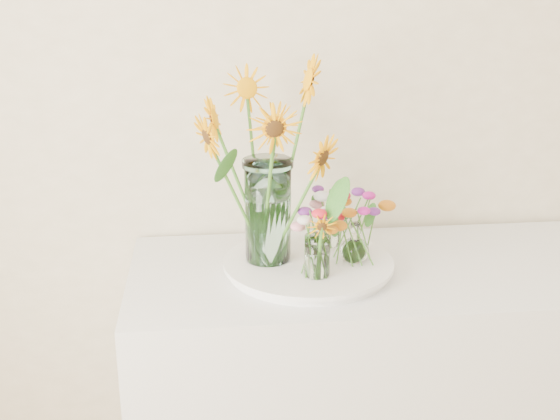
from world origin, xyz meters
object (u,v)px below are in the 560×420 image
(counter, at_px, (377,406))
(small_vase_b, at_px, (355,243))
(tray, at_px, (308,266))
(small_vase_a, at_px, (317,257))
(small_vase_c, at_px, (330,229))
(mason_jar, at_px, (268,211))

(counter, xyz_separation_m, small_vase_b, (-0.09, -0.01, 0.53))
(counter, distance_m, tray, 0.51)
(tray, bearing_deg, small_vase_b, -4.81)
(small_vase_a, relative_size, small_vase_c, 1.11)
(mason_jar, bearing_deg, small_vase_b, -8.29)
(mason_jar, relative_size, small_vase_b, 2.57)
(counter, xyz_separation_m, mason_jar, (-0.32, 0.02, 0.62))
(small_vase_a, bearing_deg, tray, 94.58)
(small_vase_a, xyz_separation_m, small_vase_c, (0.07, 0.21, -0.01))
(small_vase_c, bearing_deg, small_vase_a, -108.55)
(tray, relative_size, small_vase_b, 3.91)
(tray, bearing_deg, counter, 1.13)
(tray, relative_size, mason_jar, 1.52)
(mason_jar, bearing_deg, counter, -3.40)
(tray, bearing_deg, mason_jar, 167.75)
(small_vase_b, bearing_deg, tray, 175.19)
(mason_jar, distance_m, small_vase_b, 0.25)
(tray, xyz_separation_m, small_vase_c, (0.08, 0.11, 0.06))
(tray, distance_m, small_vase_c, 0.15)
(small_vase_b, bearing_deg, counter, 9.37)
(small_vase_a, height_order, small_vase_b, small_vase_a)
(tray, height_order, small_vase_a, small_vase_a)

